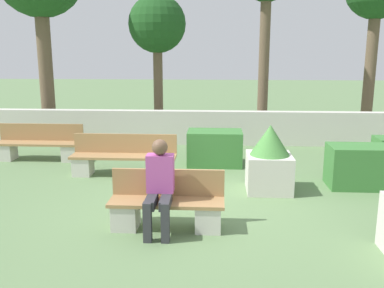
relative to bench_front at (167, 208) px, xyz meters
The scene contains 10 objects.
ground_plane 1.18m from the bench_front, 70.36° to the left, with size 60.00×60.00×0.00m, color #607F51.
perimeter_wall 5.67m from the bench_front, 86.11° to the left, with size 13.39×0.30×0.91m.
bench_front is the anchor object (origin of this frame).
bench_left_side 2.87m from the bench_front, 114.61° to the left, with size 2.15×0.48×0.82m.
bench_right_side 5.06m from the bench_front, 132.76° to the left, with size 2.00×0.49×0.82m.
person_seated_man 0.45m from the bench_front, 122.36° to the right, with size 0.38×0.63×1.32m.
hedge_block_mid_left 3.58m from the bench_front, 79.37° to the left, with size 1.21×0.76×0.77m.
hedge_block_mid_right 4.26m from the bench_front, 29.61° to the left, with size 1.80×0.72×0.79m.
planter_corner_left 2.44m from the bench_front, 46.89° to the left, with size 0.80×0.80×1.22m.
tree_center_left 7.86m from the bench_front, 98.67° to the left, with size 1.70×1.70×4.12m.
Camera 1 is at (0.32, -6.85, 2.53)m, focal length 40.00 mm.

